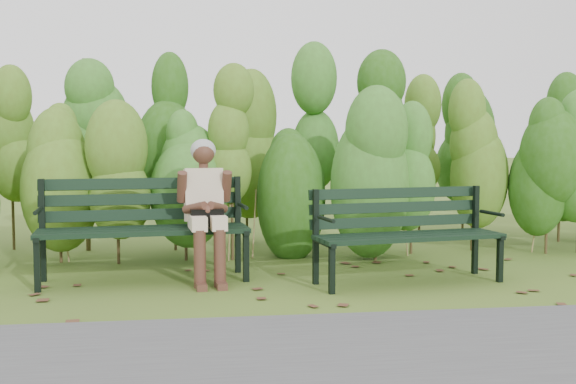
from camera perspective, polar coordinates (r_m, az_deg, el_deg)
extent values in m
plane|color=#465C23|center=(5.54, 0.49, -8.03)|extent=(80.00, 80.00, 0.00)
cube|color=#474749|center=(3.46, 5.88, -15.66)|extent=(60.00, 2.50, 0.01)
cylinder|color=#47381E|center=(6.84, -19.21, -2.51)|extent=(0.03, 0.03, 0.80)
ellipsoid|color=#3E6E27|center=(6.80, -19.34, 2.86)|extent=(0.64, 0.64, 1.44)
cylinder|color=#47381E|center=(6.75, -14.10, -2.49)|extent=(0.03, 0.03, 0.80)
ellipsoid|color=#3E6E27|center=(6.70, -14.21, 2.95)|extent=(0.64, 0.64, 1.44)
cylinder|color=#47381E|center=(6.71, -8.90, -2.45)|extent=(0.03, 0.03, 0.80)
ellipsoid|color=#3E6E27|center=(6.66, -8.96, 3.02)|extent=(0.64, 0.64, 1.44)
cylinder|color=#47381E|center=(6.72, -3.67, -2.39)|extent=(0.03, 0.03, 0.80)
ellipsoid|color=#3E6E27|center=(6.68, -3.70, 3.07)|extent=(0.64, 0.64, 1.44)
cylinder|color=#47381E|center=(6.79, 1.49, -2.32)|extent=(0.03, 0.03, 0.80)
ellipsoid|color=#3E6E27|center=(6.75, 1.50, 3.09)|extent=(0.64, 0.64, 1.44)
cylinder|color=#47381E|center=(6.91, 6.50, -2.22)|extent=(0.03, 0.03, 0.80)
ellipsoid|color=#3E6E27|center=(6.87, 6.55, 3.08)|extent=(0.64, 0.64, 1.44)
cylinder|color=#47381E|center=(7.09, 11.30, -2.12)|extent=(0.03, 0.03, 0.80)
ellipsoid|color=#3E6E27|center=(7.05, 11.38, 3.06)|extent=(0.64, 0.64, 1.44)
cylinder|color=#47381E|center=(7.31, 15.84, -2.01)|extent=(0.03, 0.03, 0.80)
ellipsoid|color=#3E6E27|center=(7.27, 15.95, 3.01)|extent=(0.64, 0.64, 1.44)
cylinder|color=#47381E|center=(7.57, 20.09, -1.89)|extent=(0.03, 0.03, 0.80)
ellipsoid|color=#3E6E27|center=(7.54, 20.22, 2.95)|extent=(0.64, 0.64, 1.44)
cylinder|color=#47381E|center=(7.92, -21.67, -0.58)|extent=(0.04, 0.04, 1.10)
ellipsoid|color=#285712|center=(7.90, -21.85, 5.79)|extent=(0.70, 0.70, 1.98)
cylinder|color=#47381E|center=(7.77, -16.17, -0.54)|extent=(0.04, 0.04, 1.10)
ellipsoid|color=#285712|center=(7.75, -16.31, 5.96)|extent=(0.70, 0.70, 1.98)
cylinder|color=#47381E|center=(7.69, -10.50, -0.48)|extent=(0.04, 0.04, 1.10)
ellipsoid|color=#285712|center=(7.67, -10.60, 6.08)|extent=(0.70, 0.70, 1.98)
cylinder|color=#47381E|center=(7.69, -4.78, -0.42)|extent=(0.04, 0.04, 1.10)
ellipsoid|color=#285712|center=(7.67, -4.82, 6.14)|extent=(0.70, 0.70, 1.98)
cylinder|color=#47381E|center=(7.77, 0.88, -0.36)|extent=(0.04, 0.04, 1.10)
ellipsoid|color=#285712|center=(7.75, 0.89, 6.14)|extent=(0.70, 0.70, 1.98)
cylinder|color=#47381E|center=(7.92, 6.38, -0.30)|extent=(0.04, 0.04, 1.10)
ellipsoid|color=#285712|center=(7.90, 6.44, 6.07)|extent=(0.70, 0.70, 1.98)
cylinder|color=#47381E|center=(8.14, 11.63, -0.24)|extent=(0.04, 0.04, 1.10)
ellipsoid|color=#285712|center=(8.12, 11.73, 5.96)|extent=(0.70, 0.70, 1.98)
cylinder|color=#47381E|center=(8.43, 16.56, -0.18)|extent=(0.04, 0.04, 1.10)
ellipsoid|color=#285712|center=(8.41, 16.69, 5.81)|extent=(0.70, 0.70, 1.98)
cylinder|color=#47381E|center=(8.77, 21.14, -0.12)|extent=(0.04, 0.04, 1.10)
ellipsoid|color=#285712|center=(8.75, 21.30, 5.64)|extent=(0.70, 0.70, 1.98)
cube|color=brown|center=(4.99, -5.32, -9.41)|extent=(0.11, 0.11, 0.01)
cube|color=brown|center=(6.64, 18.42, -6.16)|extent=(0.10, 0.11, 0.01)
cube|color=brown|center=(5.36, -4.77, -8.44)|extent=(0.10, 0.08, 0.01)
cube|color=brown|center=(5.31, -13.96, -8.68)|extent=(0.10, 0.08, 0.01)
cube|color=brown|center=(6.33, -0.11, -6.44)|extent=(0.09, 0.07, 0.01)
cube|color=brown|center=(6.09, 10.10, -6.94)|extent=(0.09, 0.11, 0.01)
cube|color=brown|center=(6.21, 15.70, -6.82)|extent=(0.11, 0.11, 0.01)
cube|color=brown|center=(4.96, 15.37, -9.62)|extent=(0.10, 0.11, 0.01)
cube|color=brown|center=(5.33, -11.38, -8.58)|extent=(0.11, 0.11, 0.01)
cube|color=brown|center=(5.94, -20.25, -7.43)|extent=(0.11, 0.11, 0.01)
cube|color=brown|center=(4.83, 11.35, -9.93)|extent=(0.08, 0.10, 0.01)
cube|color=brown|center=(4.37, -7.69, -11.44)|extent=(0.11, 0.11, 0.01)
cube|color=brown|center=(5.48, 18.17, -8.36)|extent=(0.09, 0.07, 0.01)
cube|color=brown|center=(6.10, -6.83, -6.89)|extent=(0.11, 0.11, 0.01)
cube|color=brown|center=(4.56, -19.77, -10.97)|extent=(0.11, 0.09, 0.01)
cube|color=brown|center=(5.21, -7.96, -8.84)|extent=(0.09, 0.10, 0.01)
cube|color=brown|center=(6.25, 16.39, -6.77)|extent=(0.10, 0.11, 0.01)
cube|color=brown|center=(4.92, -19.86, -9.86)|extent=(0.10, 0.11, 0.01)
cube|color=brown|center=(5.50, -13.44, -8.22)|extent=(0.09, 0.10, 0.01)
cube|color=brown|center=(6.36, 14.30, -6.52)|extent=(0.08, 0.10, 0.01)
cube|color=brown|center=(5.72, -13.49, -7.73)|extent=(0.10, 0.11, 0.01)
cube|color=brown|center=(4.48, -16.33, -11.15)|extent=(0.09, 0.10, 0.01)
cube|color=brown|center=(5.22, 12.25, -8.86)|extent=(0.11, 0.11, 0.01)
cube|color=brown|center=(5.83, -21.16, -7.67)|extent=(0.09, 0.11, 0.01)
cube|color=brown|center=(5.40, -6.81, -8.35)|extent=(0.11, 0.11, 0.01)
cube|color=brown|center=(4.95, 11.67, -9.58)|extent=(0.07, 0.09, 0.01)
cube|color=brown|center=(5.37, 7.66, -8.43)|extent=(0.08, 0.10, 0.01)
cube|color=brown|center=(5.11, 22.22, -9.38)|extent=(0.09, 0.10, 0.01)
cube|color=brown|center=(4.79, -13.44, -10.09)|extent=(0.11, 0.11, 0.01)
cube|color=brown|center=(5.75, -22.86, -7.90)|extent=(0.11, 0.10, 0.01)
cube|color=brown|center=(6.18, -8.32, -6.76)|extent=(0.11, 0.11, 0.01)
cube|color=brown|center=(6.63, 13.05, -6.06)|extent=(0.11, 0.11, 0.01)
cube|color=brown|center=(5.63, 20.78, -8.08)|extent=(0.08, 0.09, 0.01)
cube|color=brown|center=(5.27, 13.07, -8.75)|extent=(0.09, 0.11, 0.01)
cube|color=brown|center=(6.23, 21.80, -6.92)|extent=(0.08, 0.10, 0.01)
cube|color=black|center=(5.61, -12.02, -3.46)|extent=(1.74, 0.29, 0.04)
cube|color=black|center=(5.73, -12.06, -3.30)|extent=(1.74, 0.29, 0.04)
cube|color=black|center=(5.85, -12.10, -3.15)|extent=(1.74, 0.29, 0.04)
cube|color=black|center=(5.97, -12.14, -3.00)|extent=(1.74, 0.29, 0.04)
cube|color=black|center=(6.04, -12.18, -1.89)|extent=(1.74, 0.24, 0.10)
cube|color=black|center=(6.04, -12.20, -0.60)|extent=(1.74, 0.24, 0.10)
cube|color=black|center=(6.05, -12.23, 0.69)|extent=(1.74, 0.24, 0.10)
cube|color=black|center=(5.66, -20.47, -5.79)|extent=(0.05, 0.05, 0.44)
cube|color=black|center=(6.04, -20.08, -3.07)|extent=(0.05, 0.05, 0.87)
cube|color=black|center=(5.82, -20.30, -3.54)|extent=(0.10, 0.49, 0.04)
cylinder|color=black|center=(5.75, -20.41, -1.50)|extent=(0.07, 0.36, 0.03)
cube|color=black|center=(5.71, -3.57, -5.44)|extent=(0.05, 0.05, 0.44)
cube|color=black|center=(6.09, -4.28, -2.77)|extent=(0.05, 0.05, 0.87)
cube|color=black|center=(5.87, -3.92, -3.22)|extent=(0.10, 0.49, 0.04)
cylinder|color=black|center=(5.80, -3.85, -1.19)|extent=(0.07, 0.36, 0.03)
cube|color=black|center=(5.55, 11.03, -3.94)|extent=(1.58, 0.35, 0.04)
cube|color=black|center=(5.65, 10.51, -3.80)|extent=(1.58, 0.35, 0.04)
cube|color=black|center=(5.74, 10.00, -3.65)|extent=(1.58, 0.35, 0.04)
cube|color=black|center=(5.84, 9.51, -3.51)|extent=(1.58, 0.35, 0.04)
cube|color=black|center=(5.90, 9.17, -2.48)|extent=(1.57, 0.31, 0.09)
cube|color=black|center=(5.90, 9.12, -1.28)|extent=(1.57, 0.31, 0.09)
cube|color=black|center=(5.90, 9.08, -0.08)|extent=(1.57, 0.31, 0.09)
cube|color=black|center=(5.26, 3.73, -6.51)|extent=(0.05, 0.05, 0.40)
cube|color=black|center=(5.58, 2.36, -3.82)|extent=(0.05, 0.05, 0.79)
cube|color=black|center=(5.39, 3.08, -4.30)|extent=(0.11, 0.44, 0.04)
cylinder|color=black|center=(5.33, 3.25, -2.31)|extent=(0.08, 0.33, 0.03)
cube|color=black|center=(5.96, 17.51, -5.42)|extent=(0.05, 0.05, 0.40)
cube|color=black|center=(6.24, 15.58, -3.11)|extent=(0.05, 0.05, 0.79)
cube|color=black|center=(6.08, 16.60, -3.49)|extent=(0.11, 0.44, 0.04)
cylinder|color=black|center=(6.02, 16.88, -1.72)|extent=(0.08, 0.33, 0.03)
cube|color=beige|center=(5.62, -7.68, -2.56)|extent=(0.17, 0.39, 0.12)
cube|color=beige|center=(5.64, -6.04, -2.52)|extent=(0.17, 0.39, 0.12)
cylinder|color=#4E2C20|center=(5.51, -7.47, -5.65)|extent=(0.11, 0.11, 0.47)
cylinder|color=#4E2C20|center=(5.53, -5.80, -5.59)|extent=(0.11, 0.11, 0.47)
cube|color=#4E2C20|center=(5.48, -7.37, -7.93)|extent=(0.10, 0.19, 0.05)
cube|color=#4E2C20|center=(5.50, -5.67, -7.87)|extent=(0.10, 0.19, 0.05)
cube|color=beige|center=(5.85, -7.17, -0.24)|extent=(0.35, 0.26, 0.47)
cylinder|color=#4E2C20|center=(5.81, -7.17, 2.14)|extent=(0.08, 0.08, 0.09)
sphere|color=#4E2C20|center=(5.80, -7.17, 3.29)|extent=(0.19, 0.19, 0.19)
ellipsoid|color=gray|center=(5.82, -7.20, 3.51)|extent=(0.22, 0.21, 0.20)
cylinder|color=#4E2C20|center=(5.75, -8.96, 0.43)|extent=(0.10, 0.20, 0.28)
cylinder|color=#4E2C20|center=(5.79, -5.23, 0.49)|extent=(0.10, 0.20, 0.28)
cylinder|color=#4E2C20|center=(5.66, -7.88, -1.32)|extent=(0.22, 0.23, 0.12)
cylinder|color=#4E2C20|center=(5.68, -5.98, -1.28)|extent=(0.19, 0.25, 0.12)
sphere|color=#4E2C20|center=(5.61, -6.86, -1.53)|extent=(0.10, 0.10, 0.10)
cube|color=black|center=(5.63, -6.87, -2.16)|extent=(0.28, 0.14, 0.14)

